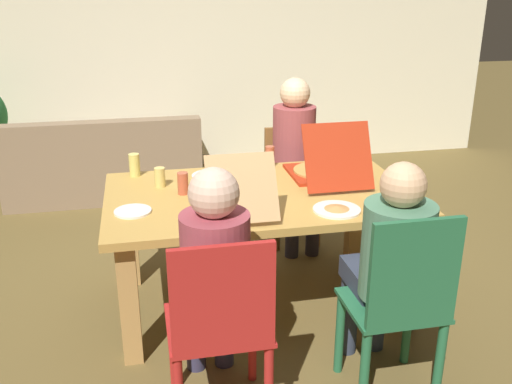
% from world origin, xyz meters
% --- Properties ---
extents(ground_plane, '(20.00, 20.00, 0.00)m').
position_xyz_m(ground_plane, '(0.00, 0.00, 0.00)').
color(ground_plane, brown).
extents(back_wall, '(6.48, 0.12, 2.84)m').
position_xyz_m(back_wall, '(0.00, 3.01, 1.42)').
color(back_wall, '#F2E9C7').
rests_on(back_wall, ground).
extents(dining_table, '(1.79, 1.08, 0.75)m').
position_xyz_m(dining_table, '(0.00, 0.00, 0.64)').
color(dining_table, '#BE9143').
rests_on(dining_table, ground).
extents(chair_0, '(0.44, 0.39, 0.99)m').
position_xyz_m(chair_0, '(0.45, -0.99, 0.53)').
color(chair_0, '#24653F').
rests_on(chair_0, ground).
extents(person_0, '(0.33, 0.53, 1.18)m').
position_xyz_m(person_0, '(0.45, -0.84, 0.70)').
color(person_0, '#303749').
rests_on(person_0, ground).
extents(chair_1, '(0.45, 0.42, 0.96)m').
position_xyz_m(chair_1, '(-0.39, -0.99, 0.53)').
color(chair_1, red).
rests_on(chair_1, ground).
extents(person_1, '(0.30, 0.54, 1.21)m').
position_xyz_m(person_1, '(-0.39, -0.82, 0.71)').
color(person_1, '#34314C').
rests_on(person_1, ground).
extents(chair_2, '(0.38, 0.39, 0.87)m').
position_xyz_m(chair_2, '(0.45, 0.94, 0.46)').
color(chair_2, olive).
rests_on(chair_2, ground).
extents(person_2, '(0.32, 0.50, 1.27)m').
position_xyz_m(person_2, '(0.45, 0.82, 0.75)').
color(person_2, '#2F2D3E').
rests_on(person_2, ground).
extents(pizza_box_0, '(0.36, 0.54, 0.35)m').
position_xyz_m(pizza_box_0, '(-0.18, -0.19, 0.80)').
color(pizza_box_0, tan).
rests_on(pizza_box_0, dining_table).
extents(pizza_box_1, '(0.41, 0.59, 0.39)m').
position_xyz_m(pizza_box_1, '(0.46, 0.18, 0.80)').
color(pizza_box_1, '#AF2C13').
rests_on(pizza_box_1, dining_table).
extents(plate_0, '(0.20, 0.20, 0.01)m').
position_xyz_m(plate_0, '(-0.73, -0.16, 0.75)').
color(plate_0, white).
rests_on(plate_0, dining_table).
extents(plate_1, '(0.25, 0.25, 0.01)m').
position_xyz_m(plate_1, '(-0.24, 0.34, 0.75)').
color(plate_1, white).
rests_on(plate_1, dining_table).
extents(plate_2, '(0.26, 0.26, 0.03)m').
position_xyz_m(plate_2, '(0.35, -0.36, 0.76)').
color(plate_2, white).
rests_on(plate_2, dining_table).
extents(drinking_glass_0, '(0.07, 0.07, 0.14)m').
position_xyz_m(drinking_glass_0, '(-0.72, 0.46, 0.82)').
color(drinking_glass_0, '#DDCE66').
rests_on(drinking_glass_0, dining_table).
extents(drinking_glass_1, '(0.06, 0.06, 0.13)m').
position_xyz_m(drinking_glass_1, '(-0.44, 0.07, 0.81)').
color(drinking_glass_1, '#B65035').
rests_on(drinking_glass_1, dining_table).
extents(drinking_glass_2, '(0.06, 0.06, 0.14)m').
position_xyz_m(drinking_glass_2, '(0.17, 0.46, 0.82)').
color(drinking_glass_2, '#B25033').
rests_on(drinking_glass_2, dining_table).
extents(drinking_glass_3, '(0.06, 0.06, 0.12)m').
position_xyz_m(drinking_glass_3, '(-0.57, 0.22, 0.81)').
color(drinking_glass_3, '#DBC366').
rests_on(drinking_glass_3, dining_table).
extents(couch, '(1.76, 0.91, 0.77)m').
position_xyz_m(couch, '(-1.01, 2.26, 0.27)').
color(couch, '#8C7357').
rests_on(couch, ground).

